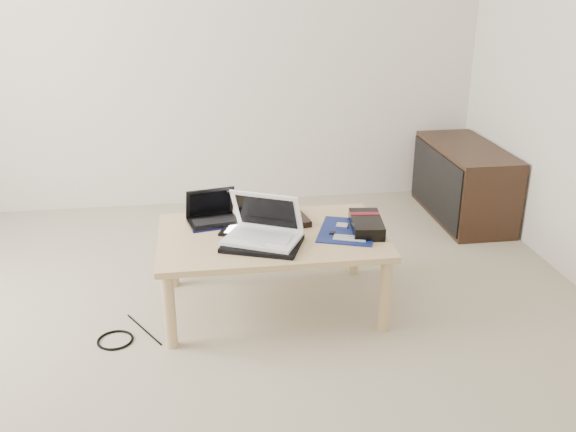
{
  "coord_description": "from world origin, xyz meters",
  "views": [
    {
      "loc": [
        -0.01,
        -2.45,
        1.65
      ],
      "look_at": [
        0.42,
        0.42,
        0.49
      ],
      "focal_mm": 40.0,
      "sensor_mm": 36.0,
      "label": 1
    }
  ],
  "objects": [
    {
      "name": "netbook",
      "position": [
        0.06,
        0.61,
        0.44
      ],
      "size": [
        0.28,
        0.23,
        0.18
      ],
      "color": "black",
      "rests_on": "coffee_table"
    },
    {
      "name": "floor_cable_coil",
      "position": [
        -0.43,
        0.2,
        0.01
      ],
      "size": [
        0.18,
        0.18,
        0.01
      ],
      "primitive_type": "torus",
      "rotation": [
        0.0,
        0.0,
        0.1
      ],
      "color": "black",
      "rests_on": "ground"
    },
    {
      "name": "book",
      "position": [
        0.38,
        0.57,
        0.42
      ],
      "size": [
        0.34,
        0.3,
        0.03
      ],
      "color": "black",
      "rests_on": "coffee_table"
    },
    {
      "name": "remote",
      "position": [
        0.44,
        0.42,
        0.41
      ],
      "size": [
        0.08,
        0.22,
        0.02
      ],
      "color": "silver",
      "rests_on": "coffee_table"
    },
    {
      "name": "tablet",
      "position": [
        0.23,
        0.47,
        0.41
      ],
      "size": [
        0.31,
        0.27,
        0.01
      ],
      "color": "black",
      "rests_on": "coffee_table"
    },
    {
      "name": "cable_coil",
      "position": [
        0.16,
        0.42,
        0.41
      ],
      "size": [
        0.13,
        0.13,
        0.01
      ],
      "primitive_type": "torus",
      "rotation": [
        0.0,
        0.0,
        -0.3
      ],
      "color": "black",
      "rests_on": "coffee_table"
    },
    {
      "name": "neoprene_sleeve",
      "position": [
        0.28,
        0.29,
        0.41
      ],
      "size": [
        0.42,
        0.37,
        0.02
      ],
      "primitive_type": "cube",
      "rotation": [
        0.0,
        0.0,
        -0.37
      ],
      "color": "black",
      "rests_on": "coffee_table"
    },
    {
      "name": "ground",
      "position": [
        0.0,
        0.0,
        0.0
      ],
      "size": [
        4.0,
        4.0,
        0.0
      ],
      "primitive_type": "plane",
      "color": "#B0A38E",
      "rests_on": "ground"
    },
    {
      "name": "coffee_table",
      "position": [
        0.34,
        0.42,
        0.35
      ],
      "size": [
        1.1,
        0.7,
        0.4
      ],
      "color": "tan",
      "rests_on": "ground"
    },
    {
      "name": "white_laptop",
      "position": [
        0.29,
        0.33,
        0.47
      ],
      "size": [
        0.41,
        0.36,
        0.23
      ],
      "color": "white",
      "rests_on": "neoprene_sleeve"
    },
    {
      "name": "gpu_box",
      "position": [
        0.81,
        0.4,
        0.43
      ],
      "size": [
        0.18,
        0.31,
        0.07
      ],
      "color": "black",
      "rests_on": "coffee_table"
    },
    {
      "name": "media_cabinet",
      "position": [
        1.77,
        1.45,
        0.25
      ],
      "size": [
        0.41,
        0.9,
        0.5
      ],
      "color": "#342415",
      "rests_on": "ground"
    },
    {
      "name": "motherboard",
      "position": [
        0.72,
        0.39,
        0.4
      ],
      "size": [
        0.37,
        0.41,
        0.02
      ],
      "color": "#0D1758",
      "rests_on": "coffee_table"
    },
    {
      "name": "floor_cable_trail",
      "position": [
        -0.3,
        0.27,
        0.0
      ],
      "size": [
        0.18,
        0.3,
        0.01
      ],
      "primitive_type": "cylinder",
      "rotation": [
        1.57,
        0.0,
        0.53
      ],
      "color": "black",
      "rests_on": "ground"
    }
  ]
}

